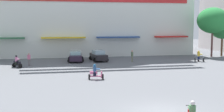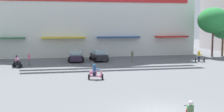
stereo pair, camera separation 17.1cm
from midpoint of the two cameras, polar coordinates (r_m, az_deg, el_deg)
The scene contains 11 objects.
ground_plane at distance 30.48m, azimuth 0.33°, elevation -3.74°, with size 128.00×128.00×0.00m, color slate.
plaza_tree_1 at distance 49.72m, azimuth 18.64°, elevation 6.46°, with size 4.77×5.22×7.82m.
plaza_tree_3 at distance 51.17m, azimuth 20.33°, elevation 5.18°, with size 4.10×3.91×6.56m.
parked_car_0 at distance 41.73m, azimuth -7.09°, elevation -0.06°, with size 2.48×4.50×1.47m.
parked_car_1 at distance 42.15m, azimuth -2.73°, elevation 0.08°, with size 2.45×4.46×1.53m.
scooter_rider_3 at distance 28.24m, azimuth -3.31°, elevation -3.31°, with size 1.51×0.76×1.48m.
scooter_rider_4 at distance 43.13m, azimuth 16.28°, elevation -0.23°, with size 1.40×1.08×1.51m.
scooter_rider_7 at distance 37.57m, azimuth -17.88°, elevation -1.21°, with size 1.27×1.43×1.51m.
pedestrian_0 at distance 41.09m, azimuth 3.76°, elevation 0.17°, with size 0.35×0.35×1.64m.
pedestrian_1 at distance 38.87m, azimuth -15.75°, elevation -0.49°, with size 0.42×0.42×1.59m.
pedestrian_4 at distance 43.48m, azimuth 16.14°, elevation 0.18°, with size 0.45×0.45×1.57m.
Camera 1 is at (-6.44, -16.32, 5.27)m, focal length 47.71 mm.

